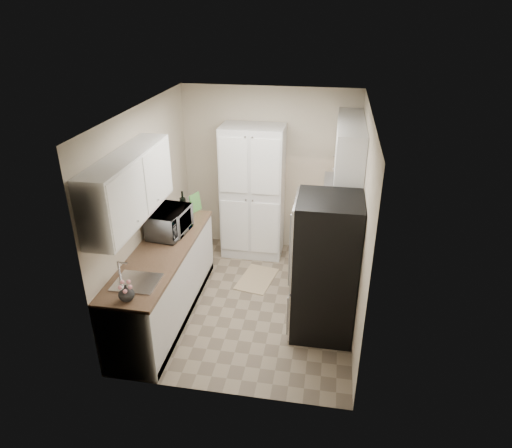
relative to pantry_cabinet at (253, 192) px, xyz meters
name	(u,v)px	position (x,y,z in m)	size (l,w,h in m)	color
ground	(251,301)	(0.20, -1.32, -1.00)	(3.20, 3.20, 0.00)	#7A6B56
room_shell	(248,186)	(0.18, -1.32, 0.63)	(2.64, 3.24, 2.52)	beige
pantry_cabinet	(253,192)	(0.00, 0.00, 0.00)	(0.90, 0.55, 2.00)	silver
base_cabinet_left	(165,284)	(-0.79, -1.75, -0.56)	(0.60, 2.30, 0.88)	silver
countertop_left	(161,251)	(-0.79, -1.75, -0.10)	(0.63, 2.33, 0.04)	brown
base_cabinet_right	(331,236)	(1.19, -0.12, -0.56)	(0.60, 0.80, 0.88)	silver
countertop_right	(333,207)	(1.19, -0.12, -0.10)	(0.63, 0.83, 0.04)	brown
electric_range	(328,261)	(1.17, -0.93, -0.52)	(0.71, 0.78, 1.13)	#B7B7BC
refrigerator	(325,268)	(1.14, -1.73, -0.15)	(0.70, 0.72, 1.70)	#B7B7BC
microwave	(169,222)	(-0.82, -1.34, 0.08)	(0.59, 0.40, 0.33)	#A6A7AB
wine_bottle	(183,205)	(-0.82, -0.79, 0.08)	(0.08, 0.08, 0.32)	black
flower_vase	(126,293)	(-0.76, -2.76, 0.00)	(0.16, 0.16, 0.16)	white
cutting_board	(195,203)	(-0.70, -0.62, 0.05)	(0.02, 0.20, 0.26)	#4D9741
toaster_oven	(341,199)	(1.29, -0.06, 0.02)	(0.26, 0.33, 0.19)	silver
fruit_basket	(344,190)	(1.32, -0.09, 0.17)	(0.28, 0.28, 0.12)	#FFA600
kitchen_mat	(257,279)	(0.20, -0.79, -0.99)	(0.44, 0.70, 0.01)	tan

